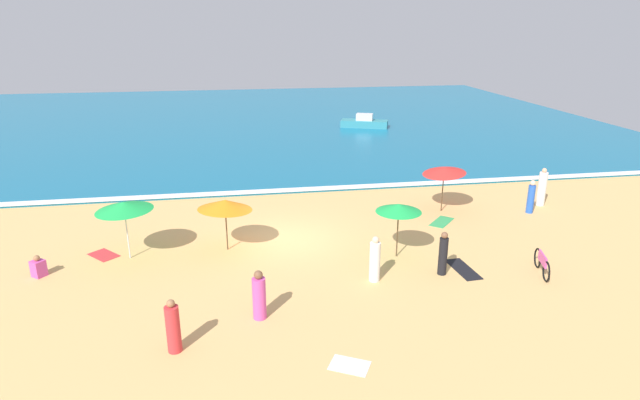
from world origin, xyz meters
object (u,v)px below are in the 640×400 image
at_px(beach_umbrella_3, 225,205).
at_px(beachgoer_5, 259,296).
at_px(parked_bicycle, 542,263).
at_px(beachgoer_2, 531,197).
at_px(beach_umbrella_1, 399,208).
at_px(beach_umbrella_2, 124,206).
at_px(beachgoer_6, 443,254).
at_px(beachgoer_4, 542,188).
at_px(beach_umbrella_0, 444,170).
at_px(beachgoer_0, 38,267).
at_px(beachgoer_3, 375,260).
at_px(beachgoer_1, 173,328).
at_px(small_boat_0, 364,123).

height_order(beach_umbrella_3, beachgoer_5, beach_umbrella_3).
relative_size(parked_bicycle, beachgoer_2, 1.13).
xyz_separation_m(beach_umbrella_1, beachgoer_5, (-5.34, -3.54, -1.22)).
bearing_deg(beach_umbrella_2, beachgoer_6, -16.14).
bearing_deg(beachgoer_6, beachgoer_4, 39.62).
distance_m(beach_umbrella_0, beach_umbrella_1, 5.76).
relative_size(beachgoer_0, beachgoer_3, 0.48).
relative_size(beach_umbrella_0, beach_umbrella_2, 0.99).
bearing_deg(beachgoer_3, parked_bicycle, -4.17).
distance_m(beachgoer_3, beachgoer_4, 11.75).
bearing_deg(beach_umbrella_0, parked_bicycle, -81.47).
bearing_deg(beachgoer_5, beach_umbrella_1, 33.55).
distance_m(beachgoer_1, beachgoer_6, 9.35).
bearing_deg(beachgoer_2, beachgoer_1, -150.95).
distance_m(beach_umbrella_0, beachgoer_0, 16.90).
height_order(beachgoer_1, beachgoer_4, beachgoer_4).
height_order(beachgoer_3, beachgoer_4, beachgoer_4).
height_order(beach_umbrella_2, small_boat_0, beach_umbrella_2).
xyz_separation_m(beach_umbrella_2, beachgoer_4, (18.49, 3.00, -1.20)).
relative_size(beach_umbrella_3, beachgoer_3, 1.78).
xyz_separation_m(beach_umbrella_1, beachgoer_3, (-1.34, -1.77, -1.18)).
distance_m(beach_umbrella_3, beachgoer_6, 8.21).
height_order(parked_bicycle, beachgoer_3, beachgoer_3).
relative_size(parked_bicycle, small_boat_0, 0.44).
bearing_deg(parked_bicycle, beachgoer_4, 59.14).
bearing_deg(beach_umbrella_0, beachgoer_5, -137.93).
relative_size(beachgoer_2, beachgoer_6, 0.99).
height_order(beach_umbrella_0, beachgoer_0, beach_umbrella_0).
relative_size(beachgoer_1, beachgoer_5, 1.00).
bearing_deg(beach_umbrella_0, beachgoer_6, -111.63).
xyz_separation_m(beach_umbrella_3, beachgoer_4, (14.88, 2.82, -0.99)).
bearing_deg(beach_umbrella_3, beach_umbrella_2, -177.07).
distance_m(parked_bicycle, small_boat_0, 26.88).
height_order(parked_bicycle, beachgoer_2, beachgoer_2).
bearing_deg(beachgoer_6, beachgoer_0, 171.16).
xyz_separation_m(beach_umbrella_2, beachgoer_1, (2.21, -6.34, -1.34)).
bearing_deg(beach_umbrella_2, beach_umbrella_3, 2.93).
bearing_deg(beachgoer_2, beach_umbrella_2, -173.10).
bearing_deg(beach_umbrella_2, beachgoer_0, -160.12).
relative_size(beach_umbrella_1, beachgoer_1, 1.35).
bearing_deg(parked_bicycle, beachgoer_3, 175.83).
bearing_deg(beachgoer_4, beach_umbrella_2, -170.78).
xyz_separation_m(beachgoer_4, beachgoer_6, (-7.47, -6.19, -0.10)).
bearing_deg(beach_umbrella_3, beachgoer_5, -79.74).
xyz_separation_m(beach_umbrella_0, beachgoer_3, (-4.93, -6.29, -1.21)).
xyz_separation_m(beach_umbrella_3, small_boat_0, (11.21, 22.99, -1.36)).
relative_size(beachgoer_3, beachgoer_4, 0.88).
height_order(beach_umbrella_1, beachgoer_6, beach_umbrella_1).
distance_m(beachgoer_0, beachgoer_6, 14.04).
bearing_deg(beach_umbrella_1, beachgoer_4, 27.63).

